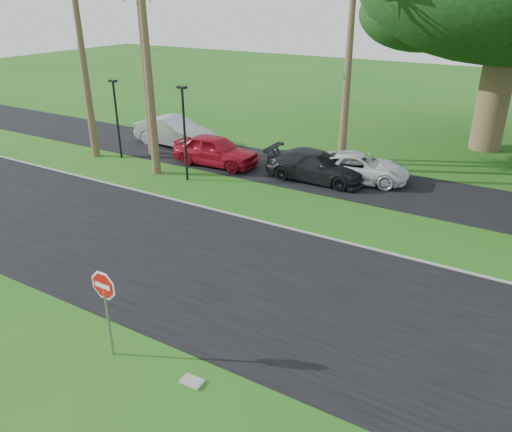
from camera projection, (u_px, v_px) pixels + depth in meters
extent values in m
plane|color=#1A5916|center=(172.00, 294.00, 15.62)|extent=(120.00, 120.00, 0.00)
cube|color=black|center=(209.00, 266.00, 17.18)|extent=(120.00, 8.00, 0.02)
cube|color=black|center=(329.00, 177.00, 25.41)|extent=(120.00, 5.00, 0.02)
cube|color=gray|center=(267.00, 223.00, 20.35)|extent=(120.00, 0.12, 0.06)
cylinder|color=gray|center=(109.00, 323.00, 12.62)|extent=(0.07, 0.07, 2.00)
cylinder|color=white|center=(103.00, 286.00, 12.17)|extent=(1.05, 0.02, 1.05)
cylinder|color=red|center=(103.00, 286.00, 12.17)|extent=(0.90, 0.02, 0.90)
cube|color=white|center=(103.00, 286.00, 12.17)|extent=(0.50, 0.02, 0.12)
cone|color=brown|center=(83.00, 61.00, 26.56)|extent=(0.44, 0.44, 10.50)
cone|color=brown|center=(146.00, 74.00, 27.27)|extent=(0.44, 0.44, 9.00)
cone|color=brown|center=(147.00, 58.00, 23.64)|extent=(0.44, 0.44, 11.50)
cone|color=brown|center=(347.00, 78.00, 24.64)|extent=(0.44, 0.44, 9.50)
cylinder|color=brown|center=(493.00, 98.00, 28.84)|extent=(1.80, 1.80, 6.00)
cylinder|color=black|center=(117.00, 121.00, 27.55)|extent=(0.12, 0.12, 4.20)
cube|color=black|center=(113.00, 81.00, 26.65)|extent=(0.45, 0.25, 0.12)
cylinder|color=black|center=(185.00, 136.00, 24.15)|extent=(0.12, 0.12, 4.50)
cube|color=black|center=(182.00, 87.00, 23.19)|extent=(0.45, 0.25, 0.12)
imported|color=#ADB0B5|center=(174.00, 132.00, 30.25)|extent=(5.31, 2.12, 1.72)
imported|color=#A30D20|center=(215.00, 151.00, 26.88)|extent=(4.85, 2.14, 1.63)
imported|color=black|center=(316.00, 166.00, 24.73)|extent=(5.14, 2.21, 1.47)
imported|color=silver|center=(358.00, 168.00, 24.68)|extent=(5.33, 3.32, 1.38)
cube|color=gray|center=(192.00, 381.00, 12.08)|extent=(0.56, 0.37, 0.06)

